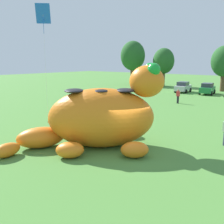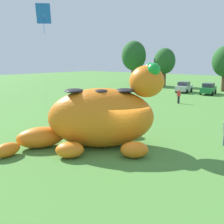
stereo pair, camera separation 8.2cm
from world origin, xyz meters
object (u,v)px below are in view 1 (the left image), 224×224
(giant_inflatable_creature, at_px, (101,117))
(spectator_near_inflatable, at_px, (178,96))
(car_silver, at_px, (183,87))
(car_green, at_px, (207,89))
(tethered_flying_kite, at_px, (43,16))

(giant_inflatable_creature, xyz_separation_m, spectator_near_inflatable, (-3.54, 17.99, -0.98))
(spectator_near_inflatable, bearing_deg, car_silver, 111.38)
(giant_inflatable_creature, relative_size, spectator_near_inflatable, 5.26)
(giant_inflatable_creature, height_order, spectator_near_inflatable, giant_inflatable_creature)
(car_green, xyz_separation_m, spectator_near_inflatable, (0.31, -10.88, -0.01))
(spectator_near_inflatable, bearing_deg, giant_inflatable_creature, -78.88)
(car_green, height_order, spectator_near_inflatable, car_green)
(giant_inflatable_creature, bearing_deg, car_green, 97.59)
(car_green, bearing_deg, giant_inflatable_creature, -82.41)
(giant_inflatable_creature, xyz_separation_m, car_silver, (-7.78, 28.83, -0.97))
(car_silver, bearing_deg, spectator_near_inflatable, -68.62)
(car_green, distance_m, spectator_near_inflatable, 10.89)
(car_green, relative_size, tethered_flying_kite, 0.46)
(tethered_flying_kite, bearing_deg, spectator_near_inflatable, 76.43)
(giant_inflatable_creature, xyz_separation_m, tethered_flying_kite, (-7.46, 1.72, 6.71))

